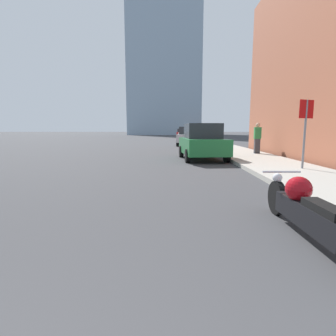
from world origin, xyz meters
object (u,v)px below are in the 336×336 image
(motorcycle, at_px, (307,210))
(parked_car_silver, at_px, (188,136))
(pedestrian, at_px, (257,138))
(parked_car_white, at_px, (185,134))
(parked_car_red, at_px, (182,133))
(stop_sign, at_px, (306,122))
(parked_car_green, at_px, (202,142))

(motorcycle, relative_size, parked_car_silver, 0.61)
(motorcycle, relative_size, pedestrian, 1.57)
(parked_car_white, xyz_separation_m, parked_car_red, (-0.00, 11.48, -0.04))
(parked_car_white, height_order, parked_car_red, parked_car_white)
(parked_car_white, distance_m, stop_sign, 26.51)
(parked_car_green, height_order, parked_car_silver, parked_car_green)
(parked_car_silver, distance_m, parked_car_red, 22.36)
(parked_car_green, height_order, stop_sign, stop_sign)
(parked_car_silver, xyz_separation_m, stop_sign, (3.02, -15.46, 0.83))
(parked_car_green, xyz_separation_m, pedestrian, (3.23, 1.83, 0.16))
(motorcycle, xyz_separation_m, parked_car_white, (-0.37, 31.79, 0.49))
(parked_car_silver, relative_size, stop_sign, 1.91)
(stop_sign, bearing_deg, parked_car_white, 96.37)
(parked_car_red, distance_m, pedestrian, 32.23)
(pedestrian, bearing_deg, parked_car_red, 95.69)
(motorcycle, xyz_separation_m, parked_car_red, (-0.37, 43.27, 0.45))
(parked_car_silver, xyz_separation_m, pedestrian, (3.27, -9.71, 0.14))
(stop_sign, height_order, pedestrian, stop_sign)
(parked_car_red, relative_size, stop_sign, 1.99)
(parked_car_white, bearing_deg, parked_car_green, -89.32)
(motorcycle, distance_m, stop_sign, 6.18)
(pedestrian, bearing_deg, parked_car_white, 98.81)
(motorcycle, bearing_deg, pedestrian, 74.99)
(parked_car_white, relative_size, parked_car_red, 0.85)
(motorcycle, relative_size, parked_car_green, 0.66)
(motorcycle, height_order, parked_car_silver, parked_car_silver)
(stop_sign, bearing_deg, motorcycle, -115.26)
(parked_car_red, bearing_deg, stop_sign, -83.98)
(motorcycle, distance_m, pedestrian, 11.57)
(parked_car_green, distance_m, parked_car_red, 33.90)
(parked_car_white, distance_m, parked_car_red, 11.48)
(parked_car_white, bearing_deg, parked_car_silver, -89.63)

